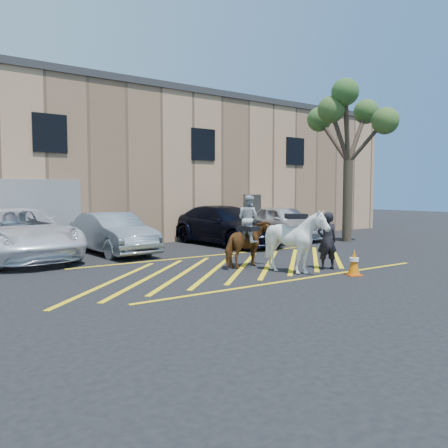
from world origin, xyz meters
TOP-DOWN VIEW (x-y plane):
  - ground at (0.00, 0.00)m, footprint 90.00×90.00m
  - car_white_pickup at (-5.61, 5.08)m, footprint 3.75×6.65m
  - car_silver_sedan at (-2.36, 4.69)m, footprint 2.01×4.81m
  - car_blue_suv at (2.80, 4.79)m, footprint 2.94×6.09m
  - car_white_suv at (6.42, 5.02)m, footprint 2.41×5.07m
  - handler at (1.73, -2.13)m, footprint 0.73×0.61m
  - warehouse at (-0.01, 11.99)m, footprint 32.42×10.20m
  - hatching_zone at (-0.00, -0.30)m, footprint 12.60×5.12m
  - mounted_bay at (-0.03, -0.58)m, footprint 1.81×1.14m
  - saddled_white at (0.49, -2.10)m, footprint 2.07×2.14m
  - traffic_cone at (1.61, -3.23)m, footprint 0.50×0.50m
  - tree at (8.26, 2.62)m, footprint 3.99×4.37m

SIDE VIEW (x-z plane):
  - ground at x=0.00m, z-range 0.00..0.00m
  - hatching_zone at x=0.00m, z-range 0.00..0.01m
  - traffic_cone at x=1.61m, z-range 0.00..0.73m
  - car_silver_sedan at x=-2.36m, z-range 0.00..1.54m
  - car_white_suv at x=6.42m, z-range 0.00..1.67m
  - handler at x=1.73m, z-range 0.00..1.71m
  - car_blue_suv at x=2.80m, z-range 0.00..1.71m
  - car_white_pickup at x=-5.61m, z-range 0.00..1.75m
  - mounted_bay at x=-0.03m, z-range -0.21..2.00m
  - saddled_white at x=0.49m, z-range 0.01..1.82m
  - warehouse at x=-0.01m, z-range 0.00..7.30m
  - tree at x=8.26m, z-range 2.04..9.35m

